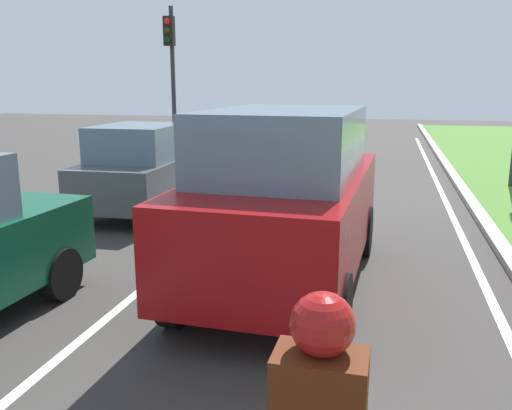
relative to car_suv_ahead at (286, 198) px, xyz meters
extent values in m
plane|color=#383533|center=(-1.06, 4.24, -1.17)|extent=(60.00, 60.00, 0.00)
cube|color=silver|center=(-1.76, 4.24, -1.16)|extent=(0.12, 32.00, 0.01)
cube|color=silver|center=(2.54, 4.24, -1.16)|extent=(0.12, 32.00, 0.01)
cube|color=#9E9B93|center=(3.04, 4.24, -1.11)|extent=(0.24, 48.00, 0.12)
cube|color=maroon|center=(0.00, 0.04, -0.24)|extent=(2.07, 4.57, 1.10)
cube|color=slate|center=(0.00, -0.11, 0.71)|extent=(1.80, 2.76, 0.80)
cylinder|color=black|center=(-0.81, 1.60, -0.79)|extent=(0.25, 0.77, 0.76)
cylinder|color=black|center=(0.93, 1.54, -0.79)|extent=(0.25, 0.77, 0.76)
cylinder|color=black|center=(-0.93, -1.46, -0.79)|extent=(0.25, 0.77, 0.76)
cylinder|color=black|center=(0.82, -1.52, -0.79)|extent=(0.25, 0.77, 0.76)
cylinder|color=black|center=(-2.58, -1.10, -0.85)|extent=(0.24, 0.65, 0.64)
cube|color=#474C51|center=(-3.59, 3.49, -0.47)|extent=(1.76, 3.75, 0.80)
cube|color=slate|center=(-3.58, 3.24, 0.27)|extent=(1.54, 1.95, 0.68)
cylinder|color=black|center=(-4.38, 4.72, -0.87)|extent=(0.24, 0.61, 0.60)
cylinder|color=black|center=(-2.87, 4.77, -0.87)|extent=(0.24, 0.61, 0.60)
cylinder|color=black|center=(-4.30, 2.21, -0.87)|extent=(0.24, 0.61, 0.60)
cylinder|color=black|center=(-2.79, 2.25, -0.87)|extent=(0.24, 0.61, 0.60)
sphere|color=maroon|center=(0.98, -4.46, 0.43)|extent=(0.28, 0.28, 0.28)
cylinder|color=#2D2D2D|center=(-5.70, 10.29, 1.32)|extent=(0.14, 0.14, 4.97)
cube|color=black|center=(-5.70, 10.09, 3.02)|extent=(0.32, 0.24, 0.90)
sphere|color=red|center=(-5.70, 9.96, 3.30)|extent=(0.20, 0.20, 0.20)
sphere|color=#382B0C|center=(-5.70, 9.96, 3.02)|extent=(0.20, 0.20, 0.20)
sphere|color=black|center=(-5.70, 9.96, 2.74)|extent=(0.20, 0.20, 0.20)
camera|label=1|loc=(1.21, -6.55, 1.42)|focal=37.77mm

